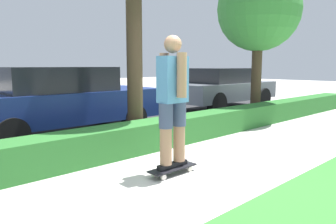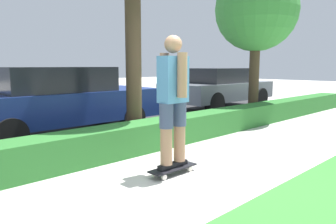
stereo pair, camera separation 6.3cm
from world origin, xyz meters
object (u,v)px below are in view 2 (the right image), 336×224
skateboard (173,169)px  parked_car_middle (60,100)px  skater_person (173,98)px  tree_far (256,11)px  parked_car_rear (218,87)px

skateboard → parked_car_middle: size_ratio=0.17×
skateboard → skater_person: 1.00m
skater_person → tree_far: bearing=19.5°
parked_car_rear → skateboard: bearing=-148.7°
parked_car_middle → parked_car_rear: parked_car_middle is taller
parked_car_middle → parked_car_rear: (5.93, 0.18, -0.00)m
skateboard → skater_person: skater_person is taller
parked_car_middle → tree_far: bearing=-20.3°
skater_person → parked_car_rear: (6.05, 3.81, -0.31)m
skateboard → parked_car_rear: 7.18m
tree_far → parked_car_rear: (1.10, 2.06, -2.23)m
skater_person → parked_car_middle: (0.12, 3.63, -0.30)m
tree_far → parked_car_rear: bearing=61.8°
parked_car_middle → parked_car_rear: size_ratio=1.04×
skateboard → parked_car_middle: parked_car_middle is taller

